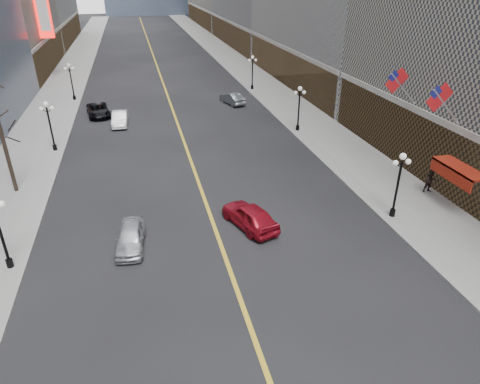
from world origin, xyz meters
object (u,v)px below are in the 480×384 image
streetlamp_west_3 (71,78)px  car_nb_near (130,237)px  streetlamp_east_2 (299,104)px  car_sb_far (232,98)px  streetlamp_east_3 (252,69)px  car_nb_mid (120,119)px  streetlamp_east_1 (399,179)px  car_sb_mid (250,216)px  streetlamp_west_2 (49,121)px  car_nb_far (98,110)px

streetlamp_west_3 → car_nb_near: streetlamp_west_3 is taller
streetlamp_east_2 → car_sb_far: 12.66m
streetlamp_east_3 → car_nb_mid: (-17.81, -11.51, -2.19)m
car_nb_mid → streetlamp_east_2: bearing=-17.2°
streetlamp_east_1 → car_sb_far: bearing=98.2°
car_sb_mid → car_sb_far: (5.29, 28.52, -0.08)m
streetlamp_east_2 → streetlamp_west_2: bearing=180.0°
car_nb_mid → streetlamp_west_3: bearing=119.5°
streetlamp_west_2 → car_nb_near: streetlamp_west_2 is taller
streetlamp_east_2 → streetlamp_west_2: (-23.60, 0.00, 0.00)m
car_nb_near → car_sb_mid: (7.49, 0.59, 0.10)m
car_sb_far → car_nb_mid: bearing=5.4°
streetlamp_east_1 → car_nb_far: 34.95m
streetlamp_east_2 → streetlamp_east_3: size_ratio=1.00×
streetlamp_east_3 → car_nb_mid: bearing=-147.1°
car_nb_near → car_sb_mid: 7.52m
streetlamp_east_2 → streetlamp_west_2: size_ratio=1.00×
streetlamp_east_2 → streetlamp_east_3: (0.00, 18.00, 0.00)m
car_nb_far → car_sb_mid: (10.70, -27.20, 0.10)m
streetlamp_east_2 → car_nb_far: bearing=152.8°
car_nb_near → car_sb_far: (12.79, 29.11, 0.01)m
car_sb_mid → car_sb_far: car_sb_mid is taller
streetlamp_east_1 → car_sb_mid: 9.86m
streetlamp_west_2 → car_nb_far: size_ratio=0.91×
streetlamp_east_1 → streetlamp_west_2: 29.68m
streetlamp_west_3 → car_sb_far: size_ratio=1.05×
streetlamp_east_2 → streetlamp_west_3: 29.68m
streetlamp_east_1 → car_sb_far: (-4.26, 29.72, -2.19)m
car_nb_mid → car_nb_far: bearing=124.8°
streetlamp_east_2 → streetlamp_east_3: 18.00m
streetlamp_west_3 → car_nb_mid: (5.79, -11.51, -2.19)m
streetlamp_east_1 → car_nb_near: bearing=177.9°
streetlamp_east_3 → car_sb_mid: bearing=-105.4°
car_nb_near → car_sb_far: 31.79m
car_nb_mid → car_nb_far: 4.60m
streetlamp_east_2 → car_nb_mid: 19.09m
streetlamp_west_2 → car_nb_near: (6.55, -17.39, -2.21)m
streetlamp_east_1 → car_sb_mid: (-9.55, 1.20, -2.11)m
streetlamp_east_3 → streetlamp_west_2: 29.68m
streetlamp_east_2 → streetlamp_west_3: bearing=142.7°
streetlamp_east_1 → streetlamp_east_3: bearing=90.0°
streetlamp_east_3 → car_nb_near: streetlamp_east_3 is taller
car_nb_mid → car_nb_far: car_nb_mid is taller
streetlamp_east_3 → car_sb_far: 7.90m
car_nb_far → car_sb_mid: 29.23m
car_nb_near → car_nb_far: (-3.20, 27.78, -0.00)m
car_nb_near → car_sb_mid: bearing=10.2°
streetlamp_west_3 → streetlamp_west_2: bearing=-90.0°
streetlamp_west_2 → streetlamp_west_3: size_ratio=1.00×
streetlamp_west_2 → streetlamp_west_3: (0.00, 18.00, 0.00)m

